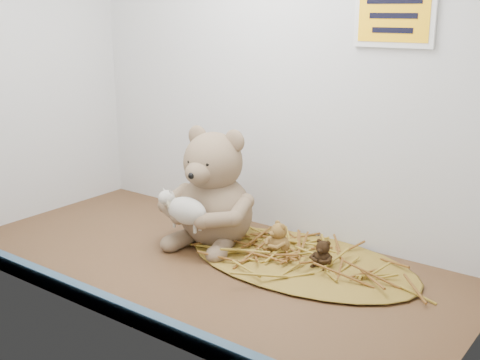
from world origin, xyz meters
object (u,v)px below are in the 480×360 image
Objects in this scene: toy_lamb at (187,211)px; mini_teddy_tan at (279,237)px; mini_teddy_brown at (323,252)px; main_teddy at (215,187)px.

mini_teddy_tan is (17.62, 12.52, -6.27)cm from toy_lamb.
toy_lamb reaches higher than mini_teddy_tan.
toy_lamb is at bearing -113.66° from mini_teddy_tan.
mini_teddy_brown is at bearing 22.22° from toy_lamb.
main_teddy is 2.11× the size of toy_lamb.
main_teddy is 10.99cm from toy_lamb.
main_teddy is 4.63× the size of mini_teddy_brown.
toy_lamb is 32.65cm from mini_teddy_brown.
mini_teddy_tan is at bearing 0.31° from main_teddy.
toy_lamb reaches higher than mini_teddy_brown.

